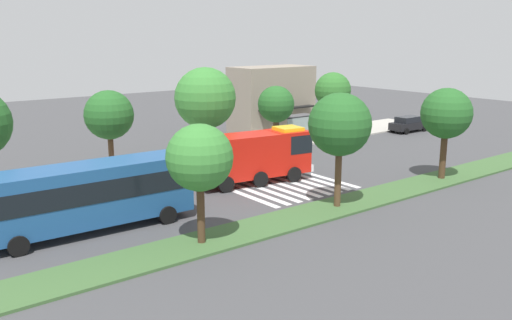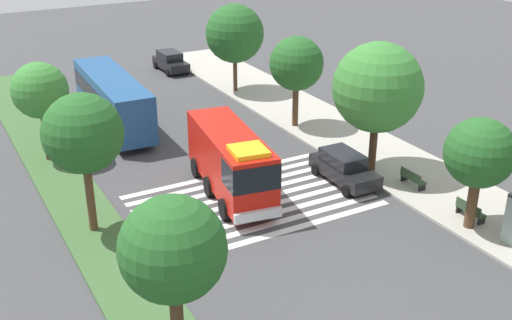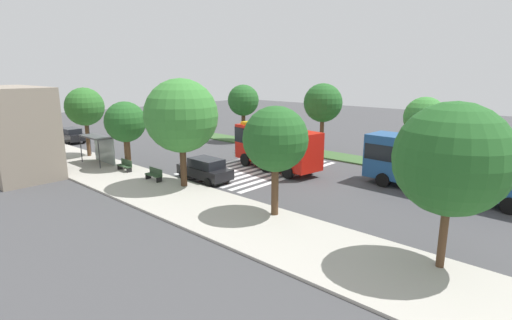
% 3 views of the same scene
% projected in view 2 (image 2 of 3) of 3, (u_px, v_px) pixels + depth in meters
% --- Properties ---
extents(ground_plane, '(120.00, 120.00, 0.00)m').
position_uv_depth(ground_plane, '(249.00, 197.00, 34.13)').
color(ground_plane, '#424244').
extents(sidewalk, '(60.00, 5.64, 0.14)m').
position_uv_depth(sidewalk, '(389.00, 161.00, 38.34)').
color(sidewalk, '#ADA89E').
rests_on(sidewalk, ground_plane).
extents(median_strip, '(60.00, 3.00, 0.14)m').
position_uv_depth(median_strip, '(97.00, 234.00, 30.45)').
color(median_strip, '#3D6033').
rests_on(median_strip, ground_plane).
extents(crosswalk, '(7.65, 12.19, 0.01)m').
position_uv_depth(crosswalk, '(252.00, 200.00, 33.80)').
color(crosswalk, silver).
rests_on(crosswalk, ground_plane).
extents(fire_truck, '(8.77, 3.67, 3.76)m').
position_uv_depth(fire_truck, '(232.00, 161.00, 33.51)').
color(fire_truck, red).
rests_on(fire_truck, ground_plane).
extents(parked_car_west, '(4.39, 2.08, 1.73)m').
position_uv_depth(parked_car_west, '(170.00, 61.00, 56.21)').
color(parked_car_west, black).
rests_on(parked_car_west, ground_plane).
extents(parked_car_mid, '(4.61, 2.15, 1.73)m').
position_uv_depth(parked_car_mid, '(344.00, 167.00, 35.54)').
color(parked_car_mid, black).
rests_on(parked_car_mid, ground_plane).
extents(transit_bus, '(11.22, 3.16, 3.62)m').
position_uv_depth(transit_bus, '(113.00, 98.00, 42.88)').
color(transit_bus, navy).
rests_on(transit_bus, ground_plane).
extents(bench_near_shelter, '(1.60, 0.50, 0.90)m').
position_uv_depth(bench_near_shelter, '(470.00, 210.00, 31.55)').
color(bench_near_shelter, '#2D472D').
rests_on(bench_near_shelter, sidewalk).
extents(bench_west_of_shelter, '(1.60, 0.50, 0.90)m').
position_uv_depth(bench_west_of_shelter, '(412.00, 178.00, 34.91)').
color(bench_west_of_shelter, '#2D472D').
rests_on(bench_west_of_shelter, sidewalk).
extents(sidewalk_tree_far_west, '(4.52, 4.52, 6.84)m').
position_uv_depth(sidewalk_tree_far_west, '(235.00, 34.00, 49.02)').
color(sidewalk_tree_far_west, '#513823').
rests_on(sidewalk_tree_far_west, sidewalk).
extents(sidewalk_tree_west, '(3.61, 3.61, 6.14)m').
position_uv_depth(sidewalk_tree_west, '(296.00, 64.00, 41.98)').
color(sidewalk_tree_west, '#513823').
rests_on(sidewalk_tree_west, sidewalk).
extents(sidewalk_tree_center, '(5.05, 5.05, 7.50)m').
position_uv_depth(sidewalk_tree_center, '(378.00, 88.00, 35.04)').
color(sidewalk_tree_center, '#47301E').
rests_on(sidewalk_tree_center, sidewalk).
extents(sidewalk_tree_east, '(3.33, 3.33, 5.56)m').
position_uv_depth(sidewalk_tree_east, '(480.00, 154.00, 29.43)').
color(sidewalk_tree_east, '#513823').
rests_on(sidewalk_tree_east, sidewalk).
extents(median_tree_far_west, '(3.28, 3.28, 5.96)m').
position_uv_depth(median_tree_far_west, '(40.00, 91.00, 36.73)').
color(median_tree_far_west, '#47301E').
rests_on(median_tree_far_west, median_strip).
extents(median_tree_west, '(3.72, 3.72, 6.83)m').
position_uv_depth(median_tree_west, '(83.00, 134.00, 28.77)').
color(median_tree_west, '#513823').
rests_on(median_tree_west, median_strip).
extents(median_tree_center, '(3.56, 3.56, 6.46)m').
position_uv_depth(median_tree_center, '(173.00, 250.00, 20.31)').
color(median_tree_center, '#47301E').
rests_on(median_tree_center, median_strip).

